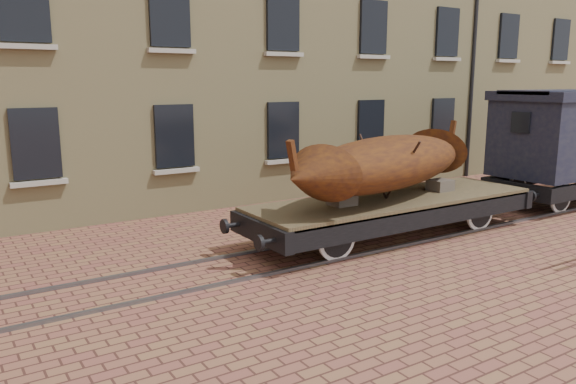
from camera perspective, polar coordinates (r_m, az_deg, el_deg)
ground at (r=13.07m, az=7.45°, el=-5.18°), size 90.00×90.00×0.00m
rail_track at (r=13.07m, az=7.45°, el=-5.05°), size 30.00×1.52×0.06m
flatcar_wagon at (r=13.51m, az=10.68°, el=-1.34°), size 8.25×2.24×1.25m
iron_boat at (r=13.16m, az=10.04°, el=2.97°), size 6.92×3.56×1.66m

